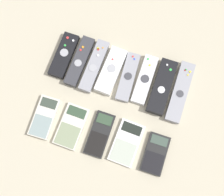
{
  "coord_description": "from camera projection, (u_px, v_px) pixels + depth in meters",
  "views": [
    {
      "loc": [
        0.08,
        -0.22,
        1.03
      ],
      "look_at": [
        0.0,
        0.03,
        0.01
      ],
      "focal_mm": 50.0,
      "sensor_mm": 36.0,
      "label": 1
    }
  ],
  "objects": [
    {
      "name": "calculator_2",
      "position": [
        99.0,
        134.0,
        1.02
      ],
      "size": [
        0.06,
        0.15,
        0.01
      ],
      "rotation": [
        0.0,
        0.0,
        0.0
      ],
      "color": "black",
      "rests_on": "ground_plane"
    },
    {
      "name": "calculator_4",
      "position": [
        155.0,
        154.0,
        1.01
      ],
      "size": [
        0.07,
        0.13,
        0.01
      ],
      "rotation": [
        0.0,
        0.0,
        0.01
      ],
      "color": "black",
      "rests_on": "ground_plane"
    },
    {
      "name": "ground_plane",
      "position": [
        109.0,
        108.0,
        1.05
      ],
      "size": [
        3.0,
        3.0,
        0.0
      ],
      "primitive_type": "plane",
      "color": "#B2A88E"
    },
    {
      "name": "calculator_1",
      "position": [
        71.0,
        126.0,
        1.03
      ],
      "size": [
        0.08,
        0.15,
        0.02
      ],
      "rotation": [
        0.0,
        0.0,
        -0.02
      ],
      "color": "beige",
      "rests_on": "ground_plane"
    },
    {
      "name": "remote_0",
      "position": [
        64.0,
        55.0,
        1.09
      ],
      "size": [
        0.06,
        0.17,
        0.02
      ],
      "rotation": [
        0.0,
        0.0,
        -0.01
      ],
      "color": "black",
      "rests_on": "ground_plane"
    },
    {
      "name": "calculator_3",
      "position": [
        127.0,
        143.0,
        1.02
      ],
      "size": [
        0.09,
        0.15,
        0.01
      ],
      "rotation": [
        0.0,
        0.0,
        -0.04
      ],
      "color": "silver",
      "rests_on": "ground_plane"
    },
    {
      "name": "remote_2",
      "position": [
        94.0,
        66.0,
        1.08
      ],
      "size": [
        0.05,
        0.19,
        0.02
      ],
      "rotation": [
        0.0,
        0.0,
        -0.03
      ],
      "color": "gray",
      "rests_on": "ground_plane"
    },
    {
      "name": "remote_5",
      "position": [
        145.0,
        79.0,
        1.07
      ],
      "size": [
        0.05,
        0.18,
        0.02
      ],
      "rotation": [
        0.0,
        0.0,
        -0.0
      ],
      "color": "silver",
      "rests_on": "ground_plane"
    },
    {
      "name": "calculator_0",
      "position": [
        44.0,
        117.0,
        1.04
      ],
      "size": [
        0.07,
        0.14,
        0.02
      ],
      "rotation": [
        0.0,
        0.0,
        0.03
      ],
      "color": "beige",
      "rests_on": "ground_plane"
    },
    {
      "name": "remote_1",
      "position": [
        80.0,
        61.0,
        1.08
      ],
      "size": [
        0.05,
        0.19,
        0.02
      ],
      "rotation": [
        0.0,
        0.0,
        -0.03
      ],
      "color": "#333338",
      "rests_on": "ground_plane"
    },
    {
      "name": "remote_4",
      "position": [
        128.0,
        77.0,
        1.07
      ],
      "size": [
        0.06,
        0.18,
        0.02
      ],
      "rotation": [
        0.0,
        0.0,
        0.06
      ],
      "color": "gray",
      "rests_on": "ground_plane"
    },
    {
      "name": "remote_6",
      "position": [
        162.0,
        87.0,
        1.06
      ],
      "size": [
        0.06,
        0.19,
        0.03
      ],
      "rotation": [
        0.0,
        0.0,
        0.0
      ],
      "color": "black",
      "rests_on": "ground_plane"
    },
    {
      "name": "remote_7",
      "position": [
        180.0,
        92.0,
        1.06
      ],
      "size": [
        0.05,
        0.22,
        0.02
      ],
      "rotation": [
        0.0,
        0.0,
        0.0
      ],
      "color": "gray",
      "rests_on": "ground_plane"
    },
    {
      "name": "remote_3",
      "position": [
        111.0,
        71.0,
        1.07
      ],
      "size": [
        0.07,
        0.17,
        0.03
      ],
      "rotation": [
        0.0,
        0.0,
        -0.06
      ],
      "color": "white",
      "rests_on": "ground_plane"
    }
  ]
}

